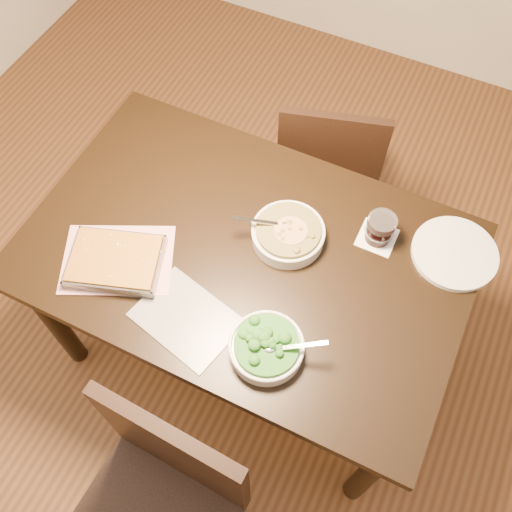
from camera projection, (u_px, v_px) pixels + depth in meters
ground at (248, 340)px, 2.46m from camera, size 4.00×4.00×0.00m
table at (246, 266)px, 1.89m from camera, size 1.40×0.90×0.75m
magazine_a at (118, 260)px, 1.79m from camera, size 0.42×0.37×0.01m
magazine_b at (187, 318)px, 1.69m from camera, size 0.34×0.28×0.01m
coaster at (377, 238)px, 1.83m from camera, size 0.12×0.12×0.00m
stew_bowl at (288, 233)px, 1.80m from camera, size 0.25×0.24×0.09m
broccoli_bowl at (266, 347)px, 1.61m from camera, size 0.23×0.22×0.09m
baking_dish at (116, 262)px, 1.76m from camera, size 0.33×0.29×0.05m
wine_tumbler at (380, 228)px, 1.79m from camera, size 0.09×0.09×0.10m
dinner_plate at (455, 253)px, 1.79m from camera, size 0.27×0.27×0.02m
chair_near at (161, 501)px, 1.64m from camera, size 0.46×0.46×0.94m
chair_far at (328, 163)px, 2.34m from camera, size 0.49×0.49×0.85m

